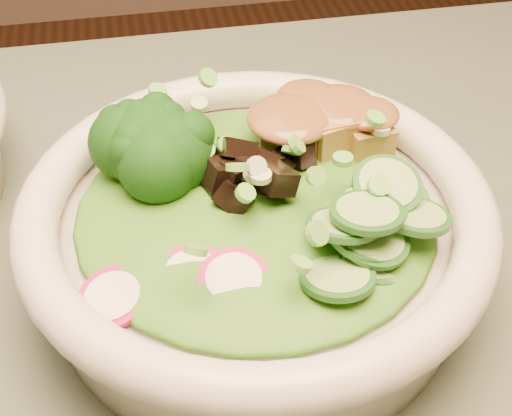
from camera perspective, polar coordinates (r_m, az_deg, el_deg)
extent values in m
cube|color=#495546|center=(0.43, -7.72, -13.75)|extent=(1.20, 0.80, 0.03)
cylinder|color=silver|center=(0.44, 0.00, -3.32)|extent=(0.25, 0.25, 0.05)
torus|color=silver|center=(0.42, 0.00, 0.14)|extent=(0.28, 0.28, 0.03)
ellipsoid|color=#306C16|center=(0.42, 0.00, 0.10)|extent=(0.21, 0.21, 0.02)
ellipsoid|color=brown|center=(0.45, 4.58, 7.36)|extent=(0.07, 0.06, 0.02)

